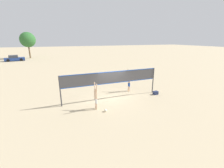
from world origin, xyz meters
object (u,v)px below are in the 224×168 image
Objects in this scene: tree_left_cluster at (28,40)px; parked_car_near at (14,58)px; player_blocker at (129,80)px; volleyball at (106,110)px; gear_bag at (156,93)px; player_spiker at (96,96)px; volleyball_net at (112,79)px.

parked_car_near is at bearing -121.39° from tree_left_cluster.
player_blocker is 0.32× the size of tree_left_cluster.
parked_car_near is 0.65× the size of tree_left_cluster.
volleyball is 0.03× the size of tree_left_cluster.
gear_bag is 38.91m from tree_left_cluster.
parked_car_near is 6.94m from tree_left_cluster.
player_spiker is at bearing -79.85° from parked_car_near.
volleyball_net is 1.94× the size of parked_car_near.
gear_bag is at bearing -70.03° from parked_car_near.
volleyball is at bearing -76.65° from tree_left_cluster.
gear_bag is 0.07× the size of tree_left_cluster.
tree_left_cluster reaches higher than volleyball_net.
gear_bag is at bearing 46.33° from player_blocker.
parked_car_near is (-11.73, 32.71, 0.50)m from volleyball.
volleyball_net is 2.47m from player_spiker.
player_blocker is at bearing 28.30° from volleyball_net.
player_spiker is 6.26m from gear_bag.
volleyball is 34.75m from parked_car_near.
tree_left_cluster is at bearing 12.87° from player_spiker.
gear_bag is (4.27, -0.57, -1.67)m from volleyball_net.
player_blocker is at bearing -71.39° from parked_car_near.
parked_car_near reaches higher than volleyball.
parked_car_near reaches higher than gear_bag.
player_spiker is at bearing -77.13° from tree_left_cluster.
volleyball is 38.72m from tree_left_cluster.
volleyball_net reaches higher than parked_car_near.
volleyball is 5.86m from gear_bag.
player_spiker is 0.30× the size of tree_left_cluster.
volleyball is 0.05× the size of parked_car_near.
volleyball_net is at bearing -75.99° from parked_car_near.
player_spiker reaches higher than parked_car_near.
player_blocker is 2.84m from gear_bag.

